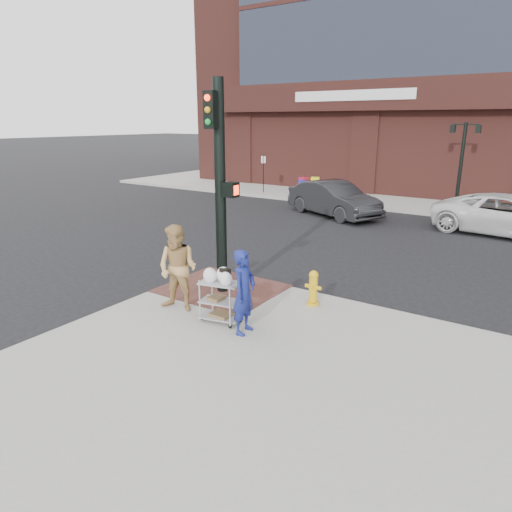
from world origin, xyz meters
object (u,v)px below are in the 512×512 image
Objects in this scene: woman_blue at (244,292)px; fire_hydrant at (313,288)px; traffic_signal_pole at (220,183)px; pedestrian_tan at (178,268)px; utility_cart at (221,298)px; lamp_post at (462,156)px; sedan_dark at (333,199)px; minivan_white at (511,216)px.

woman_blue is 2.13m from fire_hydrant.
fire_hydrant is at bearing 11.34° from traffic_signal_pole.
utility_cart is at bearing -10.56° from pedestrian_tan.
traffic_signal_pole is 6.02× the size of fire_hydrant.
pedestrian_tan is at bearing 79.93° from woman_blue.
lamp_post is 2.07× the size of pedestrian_tan.
fire_hydrant is (0.50, 2.03, -0.43)m from woman_blue.
sedan_dark reaches higher than fire_hydrant.
minivan_white is at bearing 56.00° from pedestrian_tan.
minivan_white is at bearing -56.50° from lamp_post.
sedan_dark is 0.87× the size of minivan_white.
woman_blue is at bearing -41.50° from traffic_signal_pole.
lamp_post is 0.83× the size of sedan_dark.
lamp_post is 0.80× the size of traffic_signal_pole.
utility_cart is at bearing 72.08° from woman_blue.
lamp_post is 6.55m from sedan_dark.
traffic_signal_pole is 2.24m from pedestrian_tan.
traffic_signal_pole is 2.79m from utility_cart.
sedan_dark is (-1.86, 12.21, -0.32)m from pedestrian_tan.
lamp_post is at bearing 85.16° from utility_cart.
fire_hydrant is at bearing -133.29° from sedan_dark.
sedan_dark is 12.57m from utility_cart.
traffic_signal_pole is (-2.48, -15.23, 0.21)m from lamp_post.
traffic_signal_pole is 0.90× the size of minivan_white.
minivan_white is 6.65× the size of fire_hydrant.
lamp_post is at bearing 89.20° from fire_hydrant.
traffic_signal_pole reaches higher than minivan_white.
traffic_signal_pole is at bearing 42.61° from woman_blue.
minivan_white is (3.40, 12.71, -0.24)m from woman_blue.
sedan_dark is at bearing 100.34° from traffic_signal_pole.
lamp_post is at bearing 80.76° from traffic_signal_pole.
fire_hydrant is (-0.21, -14.77, -2.04)m from lamp_post.
lamp_post is at bearing -20.57° from sedan_dark.
minivan_white is at bearing 71.87° from utility_cart.
traffic_signal_pole reaches higher than fire_hydrant.
traffic_signal_pole is 12.46m from minivan_white.
traffic_signal_pole is at bearing -168.66° from fire_hydrant.
fire_hydrant is (4.24, -10.32, -0.22)m from sedan_dark.
lamp_post is at bearing -8.28° from woman_blue.
traffic_signal_pole is 11.14m from sedan_dark.
woman_blue reaches higher than fire_hydrant.
utility_cart is at bearing -53.06° from traffic_signal_pole.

